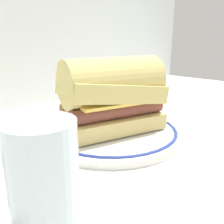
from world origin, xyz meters
TOP-DOWN VIEW (x-y plane):
  - ground_plane at (0.00, 0.00)m, footprint 1.50×1.50m
  - plate at (0.02, 0.04)m, footprint 0.25×0.25m
  - sausage_sandwich at (0.02, 0.04)m, footprint 0.19×0.15m
  - drinking_glass at (-0.19, -0.08)m, footprint 0.06×0.06m

SIDE VIEW (x-z plane):
  - ground_plane at x=0.00m, z-range 0.00..0.00m
  - plate at x=0.02m, z-range 0.00..0.02m
  - drinking_glass at x=-0.19m, z-range -0.01..0.10m
  - sausage_sandwich at x=0.02m, z-range 0.01..0.14m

